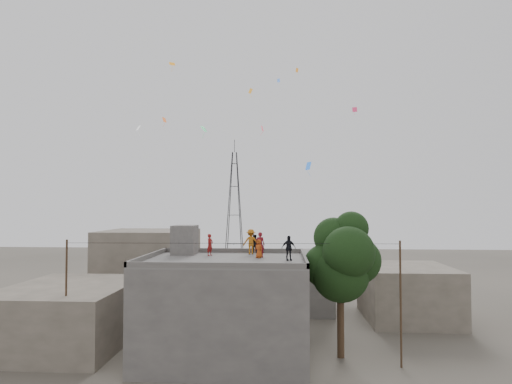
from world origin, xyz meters
TOP-DOWN VIEW (x-y plane):
  - ground at (0.00, 0.00)m, footprint 140.00×140.00m
  - main_building at (0.00, 0.00)m, footprint 10.00×8.00m
  - parapet at (0.00, 0.00)m, footprint 10.00×8.00m
  - stair_head_box at (-3.20, 2.60)m, footprint 1.60×1.80m
  - neighbor_west at (-11.00, 2.00)m, footprint 8.00×10.00m
  - neighbor_north at (2.00, 14.00)m, footprint 12.00×9.00m
  - neighbor_northwest at (-10.00, 16.00)m, footprint 9.00×8.00m
  - neighbor_east at (14.00, 10.00)m, footprint 7.00×8.00m
  - tree at (7.37, 0.60)m, footprint 4.90×4.60m
  - utility_line at (0.50, -1.25)m, footprint 20.12×0.62m
  - transmission_tower at (-4.00, 40.00)m, footprint 2.97×2.97m
  - person_red_adult at (2.12, 1.19)m, footprint 0.66×0.49m
  - person_orange_child at (2.06, 0.78)m, footprint 0.69×0.65m
  - person_dark_child at (1.60, 3.36)m, footprint 0.76×0.66m
  - person_dark_adult at (3.95, -0.40)m, footprint 0.96×0.60m
  - person_orange_adult at (1.38, 2.93)m, footprint 1.19×0.78m
  - person_red_child at (-1.31, 1.92)m, footprint 0.55×0.63m
  - kites at (0.38, 7.28)m, footprint 18.66×16.46m

SIDE VIEW (x-z plane):
  - ground at x=0.00m, z-range 0.00..0.00m
  - neighbor_west at x=-11.00m, z-range 0.00..4.00m
  - neighbor_east at x=14.00m, z-range 0.00..4.40m
  - neighbor_north at x=2.00m, z-range 0.00..5.00m
  - main_building at x=0.00m, z-range 0.00..6.10m
  - neighbor_northwest at x=-10.00m, z-range 0.00..7.00m
  - utility_line at x=0.50m, z-range 0.13..7.53m
  - tree at x=7.37m, z-range 1.55..10.65m
  - parapet at x=0.00m, z-range 6.10..6.40m
  - person_orange_child at x=2.06m, z-range 6.10..7.29m
  - person_dark_child at x=1.60m, z-range 6.10..7.43m
  - person_red_child at x=-1.31m, z-range 6.10..7.55m
  - person_dark_adult at x=3.95m, z-range 6.10..7.62m
  - person_red_adult at x=2.12m, z-range 6.10..7.74m
  - person_orange_adult at x=1.38m, z-range 6.10..7.83m
  - stair_head_box at x=-3.20m, z-range 6.10..8.10m
  - transmission_tower at x=-4.00m, z-range -0.93..19.07m
  - kites at x=0.38m, z-range 11.34..22.62m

